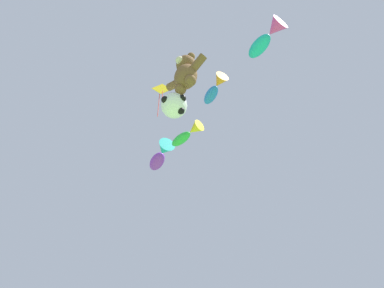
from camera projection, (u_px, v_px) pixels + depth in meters
name	position (u px, v px, depth m)	size (l,w,h in m)	color
teddy_bear_kite	(186.00, 73.00, 11.60)	(2.09, 0.92, 2.12)	brown
soccer_ball_kite	(174.00, 105.00, 11.18)	(1.08, 1.08, 1.00)	white
fish_kite_teal	(267.00, 37.00, 12.15)	(1.93, 1.04, 0.76)	#19ADB2
fish_kite_cobalt	(215.00, 88.00, 13.87)	(1.78, 1.12, 0.64)	blue
fish_kite_emerald	(188.00, 134.00, 14.54)	(1.90, 0.63, 0.62)	green
fish_kite_violet	(161.00, 155.00, 16.85)	(2.43, 1.55, 0.93)	purple
diamond_kite	(161.00, 92.00, 14.80)	(0.66, 0.77, 2.51)	yellow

